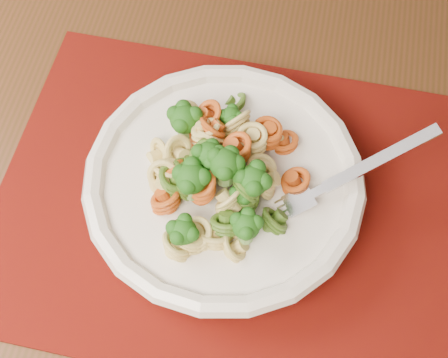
# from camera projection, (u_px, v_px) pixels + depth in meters

# --- Properties ---
(dining_table) EXTENTS (1.42, 0.95, 0.77)m
(dining_table) POSITION_uv_depth(u_px,v_px,m) (271.00, 154.00, 0.75)
(dining_table) COLOR #492714
(dining_table) RESTS_ON ground
(placemat) EXTENTS (0.46, 0.37, 0.00)m
(placemat) POSITION_uv_depth(u_px,v_px,m) (227.00, 203.00, 0.60)
(placemat) COLOR #5A1103
(placemat) RESTS_ON dining_table
(pasta_bowl) EXTENTS (0.26, 0.26, 0.05)m
(pasta_bowl) POSITION_uv_depth(u_px,v_px,m) (224.00, 184.00, 0.58)
(pasta_bowl) COLOR white
(pasta_bowl) RESTS_ON placemat
(pasta_broccoli_heap) EXTENTS (0.22, 0.22, 0.06)m
(pasta_broccoli_heap) POSITION_uv_depth(u_px,v_px,m) (224.00, 176.00, 0.56)
(pasta_broccoli_heap) COLOR #E9D573
(pasta_broccoli_heap) RESTS_ON pasta_bowl
(fork) EXTENTS (0.17, 0.11, 0.08)m
(fork) POSITION_uv_depth(u_px,v_px,m) (299.00, 201.00, 0.55)
(fork) COLOR silver
(fork) RESTS_ON pasta_bowl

